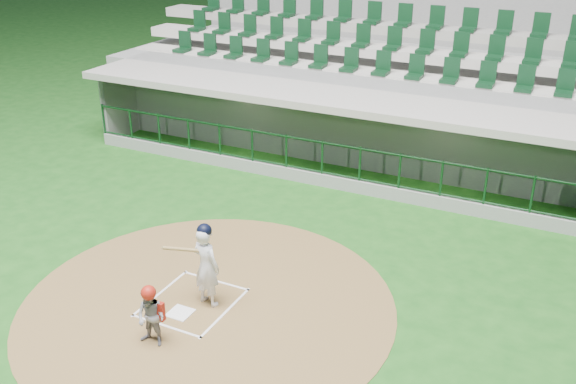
% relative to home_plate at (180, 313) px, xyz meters
% --- Properties ---
extents(ground, '(120.00, 120.00, 0.00)m').
position_rel_home_plate_xyz_m(ground, '(0.00, 0.70, -0.02)').
color(ground, '#184E16').
rests_on(ground, ground).
extents(dirt_circle, '(7.20, 7.20, 0.01)m').
position_rel_home_plate_xyz_m(dirt_circle, '(0.30, 0.50, -0.02)').
color(dirt_circle, brown).
rests_on(dirt_circle, ground).
extents(home_plate, '(0.43, 0.43, 0.02)m').
position_rel_home_plate_xyz_m(home_plate, '(0.00, 0.00, 0.00)').
color(home_plate, white).
rests_on(home_plate, dirt_circle).
extents(batter_box_chalk, '(1.55, 1.80, 0.01)m').
position_rel_home_plate_xyz_m(batter_box_chalk, '(0.00, 0.40, -0.00)').
color(batter_box_chalk, white).
rests_on(batter_box_chalk, ground).
extents(dugout_structure, '(16.40, 3.70, 3.00)m').
position_rel_home_plate_xyz_m(dugout_structure, '(0.05, 8.51, 0.94)').
color(dugout_structure, slate).
rests_on(dugout_structure, ground).
extents(seating_deck, '(17.00, 6.72, 5.15)m').
position_rel_home_plate_xyz_m(seating_deck, '(0.00, 11.61, 1.40)').
color(seating_deck, gray).
rests_on(seating_deck, ground).
extents(batter, '(0.87, 0.89, 1.71)m').
position_rel_home_plate_xyz_m(batter, '(0.29, 0.53, 0.85)').
color(batter, white).
rests_on(batter, dirt_circle).
extents(catcher, '(0.54, 0.42, 1.18)m').
position_rel_home_plate_xyz_m(catcher, '(0.11, -0.94, 0.58)').
color(catcher, gray).
rests_on(catcher, dirt_circle).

